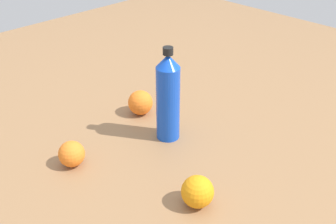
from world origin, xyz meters
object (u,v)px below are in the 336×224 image
object	(u,v)px
orange_1	(140,103)
orange_0	(72,154)
water_bottle	(168,97)
orange_2	(197,192)

from	to	relation	value
orange_1	orange_0	bearing A→B (deg)	13.27
orange_0	orange_1	xyz separation A→B (m)	(-0.29, -0.07, 0.00)
water_bottle	orange_1	size ratio (longest dim) A/B	3.54
water_bottle	orange_1	bearing A→B (deg)	19.35
water_bottle	orange_2	size ratio (longest dim) A/B	3.62
orange_0	orange_2	distance (m)	0.34
water_bottle	orange_0	distance (m)	0.29
orange_0	orange_2	xyz separation A→B (m)	(-0.12, 0.32, 0.00)
orange_0	water_bottle	bearing A→B (deg)	163.05
orange_1	orange_2	distance (m)	0.43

